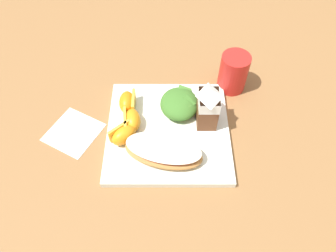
{
  "coord_description": "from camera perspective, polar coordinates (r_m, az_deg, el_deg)",
  "views": [
    {
      "loc": [
        0.42,
        0.0,
        0.61
      ],
      "look_at": [
        0.0,
        0.0,
        0.03
      ],
      "focal_mm": 33.63,
      "sensor_mm": 36.0,
      "label": 1
    }
  ],
  "objects": [
    {
      "name": "ground",
      "position": [
        0.74,
        0.0,
        -1.18
      ],
      "size": [
        3.0,
        3.0,
        0.0
      ],
      "primitive_type": "plane",
      "color": "olive"
    },
    {
      "name": "white_plate",
      "position": [
        0.73,
        0.0,
        -0.83
      ],
      "size": [
        0.28,
        0.28,
        0.02
      ],
      "primitive_type": "cube",
      "color": "white",
      "rests_on": "ground"
    },
    {
      "name": "cheesy_pizza_bread",
      "position": [
        0.67,
        -0.84,
        -4.54
      ],
      "size": [
        0.12,
        0.18,
        0.04
      ],
      "color": "#B77F42",
      "rests_on": "white_plate"
    },
    {
      "name": "green_salad_pile",
      "position": [
        0.74,
        2.05,
        4.07
      ],
      "size": [
        0.1,
        0.09,
        0.04
      ],
      "color": "#3D7028",
      "rests_on": "white_plate"
    },
    {
      "name": "milk_carton",
      "position": [
        0.7,
        7.26,
        3.76
      ],
      "size": [
        0.06,
        0.04,
        0.11
      ],
      "color": "brown",
      "rests_on": "white_plate"
    },
    {
      "name": "orange_wedge_front",
      "position": [
        0.75,
        -7.37,
        4.33
      ],
      "size": [
        0.06,
        0.04,
        0.04
      ],
      "color": "orange",
      "rests_on": "white_plate"
    },
    {
      "name": "orange_wedge_middle",
      "position": [
        0.72,
        -6.61,
        1.03
      ],
      "size": [
        0.06,
        0.04,
        0.04
      ],
      "color": "orange",
      "rests_on": "white_plate"
    },
    {
      "name": "orange_wedge_rear",
      "position": [
        0.7,
        -8.09,
        -1.57
      ],
      "size": [
        0.07,
        0.07,
        0.04
      ],
      "color": "orange",
      "rests_on": "white_plate"
    },
    {
      "name": "paper_napkin",
      "position": [
        0.77,
        -16.75,
        -0.96
      ],
      "size": [
        0.15,
        0.15,
        0.0
      ],
      "primitive_type": "cube",
      "rotation": [
        0.0,
        0.0,
        -0.49
      ],
      "color": "white",
      "rests_on": "ground"
    },
    {
      "name": "drinking_red_cup",
      "position": [
        0.81,
        11.73,
        9.47
      ],
      "size": [
        0.07,
        0.07,
        0.1
      ],
      "primitive_type": "cylinder",
      "color": "red",
      "rests_on": "ground"
    }
  ]
}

